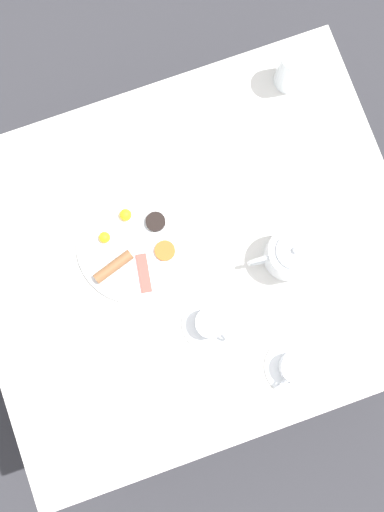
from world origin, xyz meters
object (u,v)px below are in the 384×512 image
(fork_by_plate, at_px, (162,138))
(knife_by_plate, at_px, (75,370))
(teacup_with_saucer_right, at_px, (211,323))
(teapot_near, at_px, (291,254))
(teacup_with_saucer_left, at_px, (295,367))
(water_glass_tall, at_px, (293,68))
(breakfast_plate, at_px, (134,245))

(fork_by_plate, bearing_deg, knife_by_plate, 141.04)
(teacup_with_saucer_right, xyz_separation_m, fork_by_plate, (0.50, -0.04, -0.02))
(teapot_near, distance_m, teacup_with_saucer_left, 0.28)
(fork_by_plate, bearing_deg, teacup_with_saucer_left, -170.33)
(teapot_near, bearing_deg, teacup_with_saucer_left, -100.68)
(water_glass_tall, relative_size, fork_by_plate, 0.80)
(teacup_with_saucer_right, relative_size, knife_by_plate, 0.74)
(knife_by_plate, bearing_deg, breakfast_plate, -43.91)
(teacup_with_saucer_left, xyz_separation_m, fork_by_plate, (0.67, 0.11, -0.02))
(teapot_near, xyz_separation_m, teacup_with_saucer_left, (-0.26, 0.08, -0.03))
(teacup_with_saucer_left, bearing_deg, water_glass_tall, -19.85)
(water_glass_tall, relative_size, knife_by_plate, 0.72)
(teapot_near, distance_m, fork_by_plate, 0.45)
(fork_by_plate, bearing_deg, breakfast_plate, 146.87)
(teapot_near, bearing_deg, breakfast_plate, 163.05)
(breakfast_plate, xyz_separation_m, teacup_with_saucer_left, (-0.42, -0.27, 0.02))
(breakfast_plate, xyz_separation_m, knife_by_plate, (-0.25, 0.24, -0.01))
(breakfast_plate, bearing_deg, teacup_with_saucer_right, -155.22)
(water_glass_tall, bearing_deg, teapot_near, 158.91)
(water_glass_tall, bearing_deg, knife_by_plate, 124.78)
(teapot_near, relative_size, water_glass_tall, 1.58)
(fork_by_plate, bearing_deg, teapot_near, -153.95)
(teacup_with_saucer_left, relative_size, fork_by_plate, 0.83)
(teacup_with_saucer_right, distance_m, knife_by_plate, 0.36)
(breakfast_plate, distance_m, teacup_with_saucer_right, 0.28)
(teacup_with_saucer_right, xyz_separation_m, knife_by_plate, (0.00, 0.36, -0.02))
(fork_by_plate, bearing_deg, teacup_with_saucer_right, 175.00)
(teapot_near, xyz_separation_m, water_glass_tall, (0.44, -0.17, 0.01))
(teacup_with_saucer_right, bearing_deg, breakfast_plate, 24.78)
(teacup_with_saucer_right, distance_m, fork_by_plate, 0.50)
(breakfast_plate, xyz_separation_m, teapot_near, (-0.16, -0.36, 0.05))
(teapot_near, xyz_separation_m, fork_by_plate, (0.40, 0.20, -0.06))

